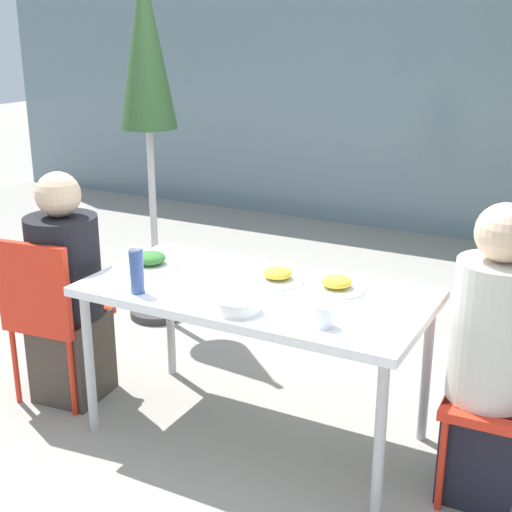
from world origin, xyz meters
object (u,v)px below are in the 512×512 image
chair_left (49,308)px  person_left (67,295)px  bottle (137,271)px  drinking_cup (324,316)px  salad_bowl (238,305)px  person_right (490,364)px  chair_right (504,376)px  closed_umbrella (146,64)px

chair_left → person_left: 0.10m
chair_left → bottle: bottle is taller
person_left → drinking_cup: person_left is taller
drinking_cup → salad_bowl: (-0.36, -0.03, -0.01)m
person_right → bottle: person_right is taller
person_right → drinking_cup: person_right is taller
chair_left → person_left: size_ratio=0.74×
chair_right → salad_bowl: size_ratio=4.77×
person_left → chair_right: bearing=0.1°
person_left → person_right: size_ratio=0.96×
closed_umbrella → drinking_cup: closed_umbrella is taller
person_left → closed_umbrella: 1.51m
person_left → chair_right: person_left is taller
salad_bowl → person_right: bearing=17.6°
person_left → drinking_cup: 1.45m
chair_left → drinking_cup: 1.49m
person_left → salad_bowl: bearing=-14.6°
chair_left → drinking_cup: bearing=-7.8°
person_left → chair_left: bearing=-121.9°
drinking_cup → person_right: bearing=24.8°
bottle → salad_bowl: bearing=2.0°
person_left → closed_umbrella: closed_umbrella is taller
closed_umbrella → salad_bowl: bearing=-43.2°
person_left → chair_right: size_ratio=1.35×
closed_umbrella → bottle: 1.67m
chair_right → bottle: size_ratio=4.13×
chair_left → closed_umbrella: (-0.19, 1.15, 1.10)m
drinking_cup → chair_left: bearing=178.3°
bottle → closed_umbrella: bearing=123.3°
drinking_cup → bottle: bearing=-176.9°
chair_right → salad_bowl: bearing=19.1°
chair_left → drinking_cup: chair_left is taller
chair_right → closed_umbrella: 2.67m
bottle → salad_bowl: 0.49m
closed_umbrella → bottle: size_ratio=10.47×
person_left → bottle: bearing=-22.9°
chair_left → closed_umbrella: bearing=93.3°
drinking_cup → salad_bowl: drinking_cup is taller
person_right → closed_umbrella: (-2.24, 0.92, 1.02)m
person_right → closed_umbrella: bearing=-24.2°
bottle → salad_bowl: (0.49, 0.02, -0.07)m
chair_left → bottle: 0.70m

